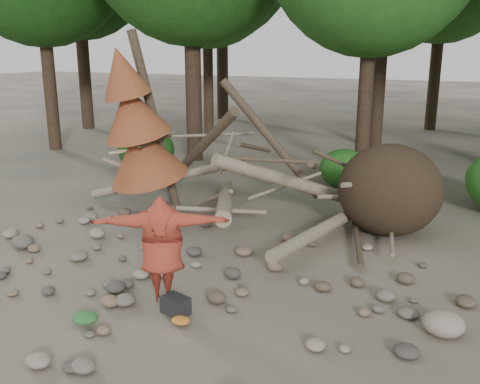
% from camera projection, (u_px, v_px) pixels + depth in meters
% --- Properties ---
extents(ground, '(120.00, 120.00, 0.00)m').
position_uv_depth(ground, '(183.00, 293.00, 8.86)').
color(ground, '#514C44').
rests_on(ground, ground).
extents(deadfall_pile, '(8.55, 5.24, 3.30)m').
position_uv_depth(deadfall_pile, '(362.00, 190.00, 11.54)').
color(deadfall_pile, '#332619').
rests_on(deadfall_pile, ground).
extents(dead_conifer, '(2.06, 2.16, 4.35)m').
position_uv_depth(dead_conifer, '(137.00, 127.00, 12.50)').
color(dead_conifer, '#4C3F30').
rests_on(dead_conifer, ground).
extents(bush_left, '(1.80, 1.80, 1.44)m').
position_uv_depth(bush_left, '(146.00, 150.00, 17.18)').
color(bush_left, '#1B4F15').
rests_on(bush_left, ground).
extents(bush_mid, '(1.40, 1.40, 1.12)m').
position_uv_depth(bush_mid, '(344.00, 169.00, 15.26)').
color(bush_mid, '#25651D').
rests_on(bush_mid, ground).
extents(frisbee_thrower, '(2.31, 1.41, 2.25)m').
position_uv_depth(frisbee_thrower, '(162.00, 248.00, 8.25)').
color(frisbee_thrower, maroon).
rests_on(frisbee_thrower, ground).
extents(backpack, '(0.47, 0.37, 0.27)m').
position_uv_depth(backpack, '(176.00, 309.00, 8.03)').
color(backpack, black).
rests_on(backpack, ground).
extents(cloth_green, '(0.41, 0.34, 0.15)m').
position_uv_depth(cloth_green, '(85.00, 321.00, 7.81)').
color(cloth_green, '#29682A').
rests_on(cloth_green, ground).
extents(cloth_orange, '(0.28, 0.23, 0.10)m').
position_uv_depth(cloth_orange, '(181.00, 323.00, 7.78)').
color(cloth_orange, '#BF6F20').
rests_on(cloth_orange, ground).
extents(boulder_mid_right, '(0.59, 0.53, 0.35)m').
position_uv_depth(boulder_mid_right, '(443.00, 324.00, 7.53)').
color(boulder_mid_right, gray).
rests_on(boulder_mid_right, ground).
extents(boulder_mid_left, '(0.47, 0.42, 0.28)m').
position_uv_depth(boulder_mid_left, '(23.00, 242.00, 10.77)').
color(boulder_mid_left, '#5A534C').
rests_on(boulder_mid_left, ground).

